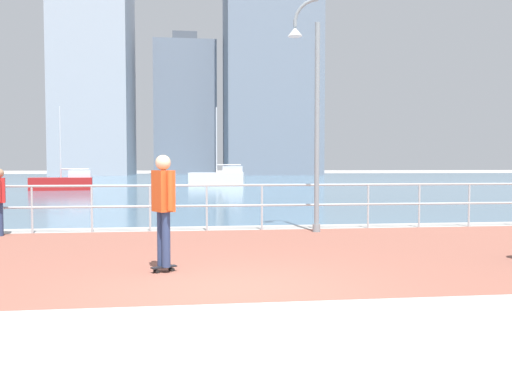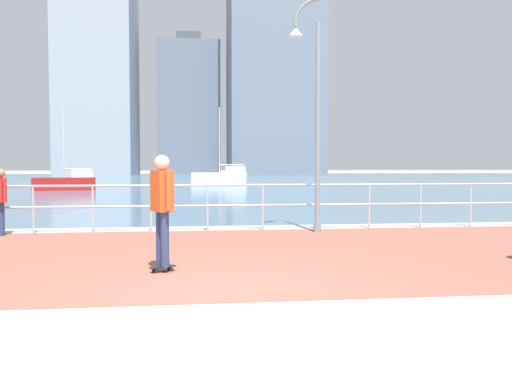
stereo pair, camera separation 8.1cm
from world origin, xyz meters
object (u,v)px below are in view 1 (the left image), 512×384
Objects in this scene: skateboarder at (163,202)px; sailboat_gray at (219,177)px; bystander at (0,197)px; lamppost at (311,104)px; sailboat_white at (63,182)px.

skateboarder is 0.28× the size of sailboat_gray.
bystander is at bearing -102.15° from sailboat_gray.
lamppost is at bearing -1.66° from bystander.
lamppost is 7.68m from bystander.
sailboat_white is at bearing 99.01° from bystander.
skateboarder is at bearing -74.68° from sailboat_white.
lamppost is 3.15× the size of skateboarder.
lamppost is at bearing 53.64° from skateboarder.
lamppost is at bearing -64.69° from sailboat_white.
sailboat_white is (-3.65, 23.03, -0.40)m from bystander.
lamppost is 1.05× the size of sailboat_white.
skateboarder is at bearing -126.36° from lamppost.
bystander is 0.29× the size of sailboat_white.
bystander is at bearing 178.34° from lamppost.
bystander is (-3.97, 4.79, -0.18)m from skateboarder.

